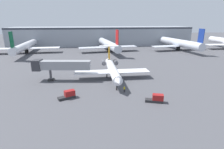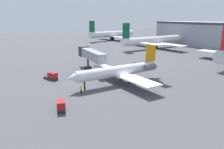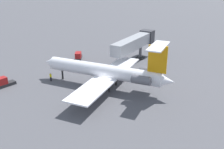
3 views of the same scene
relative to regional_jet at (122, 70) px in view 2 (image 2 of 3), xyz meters
The scene contains 8 objects.
ground_plane 3.89m from the regional_jet, ahead, with size 400.00×400.00×0.10m, color #4C4C51.
regional_jet is the anchor object (origin of this frame).
jet_bridge 16.49m from the regional_jet, behind, with size 17.44×5.06×6.55m.
ground_crew_marshaller 12.07m from the regional_jet, 81.37° to the right, with size 0.42×0.48×1.69m.
baggage_tug_lead 20.05m from the regional_jet, 66.60° to the right, with size 4.24×2.52×1.90m.
baggage_tug_trailing 18.49m from the regional_jet, 131.68° to the right, with size 4.22×2.96×1.90m.
parked_airliner_west_end 101.45m from the regional_jet, 149.28° to the left, with size 31.67×37.35×13.34m.
parked_airliner_west_mid 65.77m from the regional_jet, 130.26° to the left, with size 36.45×43.20×13.08m.
Camera 2 is at (40.77, -29.61, 15.89)m, focal length 35.19 mm.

